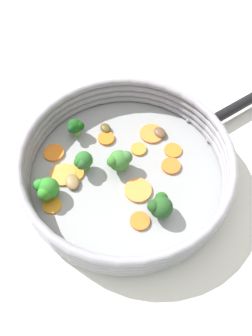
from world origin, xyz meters
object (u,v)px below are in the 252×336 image
carrot_slice_6 (74,173)px  broccoli_floret_1 (75,127)px  carrot_slice_4 (140,221)px  carrot_slice_5 (171,166)px  carrot_slice_0 (52,205)px  mushroom_piece_2 (72,182)px  skillet (126,174)px  carrot_slice_3 (152,134)px  carrot_slice_7 (138,190)px  broccoli_floret_0 (160,206)px  carrot_slice_2 (54,153)px  carrot_slice_1 (106,138)px  mushroom_piece_1 (160,133)px  broccoli_floret_4 (46,189)px  broccoli_floret_3 (119,161)px  broccoli_floret_2 (83,161)px  carrot_slice_10 (173,150)px  carrot_slice_9 (139,149)px  carrot_slice_8 (63,175)px  mushroom_piece_0 (106,128)px

carrot_slice_6 → broccoli_floret_1: 0.09m
carrot_slice_4 → carrot_slice_5: size_ratio=0.94×
carrot_slice_0 → mushroom_piece_2: 0.05m
skillet → carrot_slice_3: 0.10m
carrot_slice_5 → carrot_slice_7: bearing=-103.5°
carrot_slice_4 → broccoli_floret_0: size_ratio=0.76×
carrot_slice_2 → carrot_slice_5: 0.22m
skillet → carrot_slice_1: bearing=154.0°
carrot_slice_4 → carrot_slice_5: bearing=98.2°
carrot_slice_4 → broccoli_floret_0: 0.04m
carrot_slice_2 → carrot_slice_4: (0.21, -0.01, -0.00)m
carrot_slice_6 → carrot_slice_7: 0.12m
broccoli_floret_0 → mushroom_piece_1: 0.17m
carrot_slice_4 → broccoli_floret_1: bearing=160.0°
broccoli_floret_4 → mushroom_piece_1: size_ratio=1.49×
carrot_slice_3 → broccoli_floret_3: 0.10m
carrot_slice_5 → broccoli_floret_2: bearing=-140.7°
carrot_slice_10 → mushroom_piece_2: 0.20m
skillet → carrot_slice_5: size_ratio=10.19×
carrot_slice_1 → carrot_slice_4: size_ratio=0.96×
carrot_slice_5 → broccoli_floret_0: broccoli_floret_0 is taller
carrot_slice_7 → carrot_slice_1: bearing=154.7°
carrot_slice_1 → broccoli_floret_0: (0.17, -0.07, 0.02)m
carrot_slice_9 → mushroom_piece_1: mushroom_piece_1 is taller
carrot_slice_1 → carrot_slice_6: bearing=-88.8°
carrot_slice_6 → broccoli_floret_0: bearing=9.7°
carrot_slice_0 → broccoli_floret_2: bearing=92.4°
carrot_slice_2 → carrot_slice_9: bearing=40.1°
carrot_slice_0 → carrot_slice_3: same height
carrot_slice_8 → mushroom_piece_2: 0.03m
carrot_slice_0 → broccoli_floret_4: 0.03m
carrot_slice_5 → broccoli_floret_2: (-0.12, -0.10, 0.02)m
skillet → carrot_slice_4: 0.10m
carrot_slice_4 → carrot_slice_2: bearing=176.1°
carrot_slice_1 → carrot_slice_4: (0.15, -0.10, -0.00)m
carrot_slice_7 → broccoli_floret_3: broccoli_floret_3 is taller
carrot_slice_7 → mushroom_piece_0: mushroom_piece_0 is taller
carrot_slice_7 → broccoli_floret_4: 0.16m
carrot_slice_0 → carrot_slice_6: same height
carrot_slice_4 → carrot_slice_8: (-0.16, -0.01, -0.00)m
carrot_slice_4 → mushroom_piece_0: 0.20m
carrot_slice_6 → broccoli_floret_3: 0.09m
broccoli_floret_1 → mushroom_piece_0: 0.06m
carrot_slice_0 → mushroom_piece_0: 0.18m
broccoli_floret_1 → broccoli_floret_2: size_ratio=0.89×
carrot_slice_3 → broccoli_floret_0: size_ratio=1.06×
broccoli_floret_0 → broccoli_floret_1: broccoli_floret_0 is taller
skillet → carrot_slice_7: (0.04, -0.02, 0.01)m
carrot_slice_6 → broccoli_floret_3: size_ratio=0.83×
carrot_slice_1 → broccoli_floret_1: (-0.05, -0.02, 0.02)m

